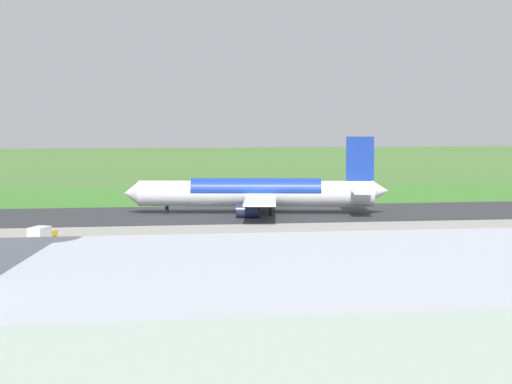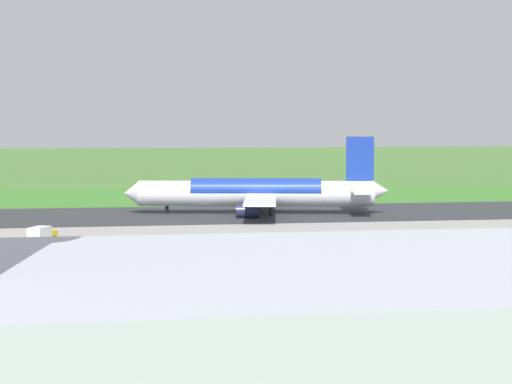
% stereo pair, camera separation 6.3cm
% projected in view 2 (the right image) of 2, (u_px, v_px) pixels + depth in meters
% --- Properties ---
extents(ground_plane, '(800.00, 800.00, 0.00)m').
position_uv_depth(ground_plane, '(204.00, 215.00, 183.93)').
color(ground_plane, '#477233').
extents(runway_asphalt, '(600.00, 35.28, 0.06)m').
position_uv_depth(runway_asphalt, '(204.00, 215.00, 183.93)').
color(runway_asphalt, '#2D3033').
rests_on(runway_asphalt, ground).
extents(apron_concrete, '(440.00, 110.00, 0.05)m').
position_uv_depth(apron_concrete, '(247.00, 262.00, 123.67)').
color(apron_concrete, gray).
rests_on(apron_concrete, ground).
extents(grass_verge_foreground, '(600.00, 80.00, 0.04)m').
position_uv_depth(grass_verge_foreground, '(191.00, 200.00, 216.23)').
color(grass_verge_foreground, '#3C782B').
rests_on(grass_verge_foreground, ground).
extents(airliner_main, '(53.96, 44.38, 15.88)m').
position_uv_depth(airliner_main, '(258.00, 193.00, 185.17)').
color(airliner_main, white).
rests_on(airliner_main, ground).
extents(service_truck_fuel, '(4.40, 6.21, 2.65)m').
position_uv_depth(service_truck_fuel, '(42.00, 234.00, 142.60)').
color(service_truck_fuel, gold).
rests_on(service_truck_fuel, ground).
extents(no_stopping_sign, '(0.60, 0.10, 2.42)m').
position_uv_depth(no_stopping_sign, '(281.00, 194.00, 215.19)').
color(no_stopping_sign, slate).
rests_on(no_stopping_sign, ground).
extents(traffic_cone_orange, '(0.40, 0.40, 0.55)m').
position_uv_depth(traffic_cone_orange, '(245.00, 198.00, 220.08)').
color(traffic_cone_orange, orange).
rests_on(traffic_cone_orange, ground).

